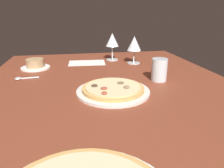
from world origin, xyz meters
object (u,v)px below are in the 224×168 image
(spoon, at_px, (21,78))
(wine_glass_far, at_px, (112,41))
(ramekin_on_saucer, at_px, (35,65))
(water_glass, at_px, (159,71))
(pizza_main, at_px, (112,90))
(paper_menu, at_px, (87,63))
(wine_glass_near, at_px, (134,45))

(spoon, bearing_deg, wine_glass_far, -57.22)
(ramekin_on_saucer, xyz_separation_m, water_glass, (-0.31, -0.58, 0.02))
(ramekin_on_saucer, xyz_separation_m, wine_glass_far, (0.12, -0.44, 0.10))
(pizza_main, distance_m, paper_menu, 0.49)
(pizza_main, height_order, paper_menu, pizza_main)
(wine_glass_far, relative_size, spoon, 1.56)
(wine_glass_near, height_order, spoon, wine_glass_near)
(paper_menu, bearing_deg, spoon, 132.35)
(water_glass, bearing_deg, pizza_main, 114.96)
(wine_glass_near, distance_m, paper_menu, 0.30)
(pizza_main, bearing_deg, water_glass, -65.04)
(spoon, bearing_deg, ramekin_on_saucer, -10.67)
(ramekin_on_saucer, bearing_deg, water_glass, -118.04)
(spoon, bearing_deg, paper_menu, -50.96)
(ramekin_on_saucer, height_order, water_glass, water_glass)
(wine_glass_far, xyz_separation_m, water_glass, (-0.43, -0.13, -0.08))
(ramekin_on_saucer, relative_size, paper_menu, 0.72)
(paper_menu, bearing_deg, pizza_main, -169.05)
(spoon, bearing_deg, water_glass, -101.49)
(wine_glass_near, xyz_separation_m, water_glass, (-0.33, -0.02, -0.07))
(pizza_main, height_order, ramekin_on_saucer, ramekin_on_saucer)
(water_glass, distance_m, spoon, 0.62)
(water_glass, xyz_separation_m, paper_menu, (0.38, 0.30, -0.04))
(pizza_main, bearing_deg, wine_glass_far, -10.28)
(paper_menu, xyz_separation_m, spoon, (-0.25, 0.31, 0.00))
(pizza_main, relative_size, spoon, 2.63)
(wine_glass_near, xyz_separation_m, paper_menu, (0.05, 0.27, -0.11))
(wine_glass_far, bearing_deg, ramekin_on_saucer, 105.72)
(water_glass, bearing_deg, ramekin_on_saucer, 61.96)
(ramekin_on_saucer, distance_m, paper_menu, 0.29)
(wine_glass_far, height_order, wine_glass_near, wine_glass_far)
(ramekin_on_saucer, height_order, paper_menu, ramekin_on_saucer)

